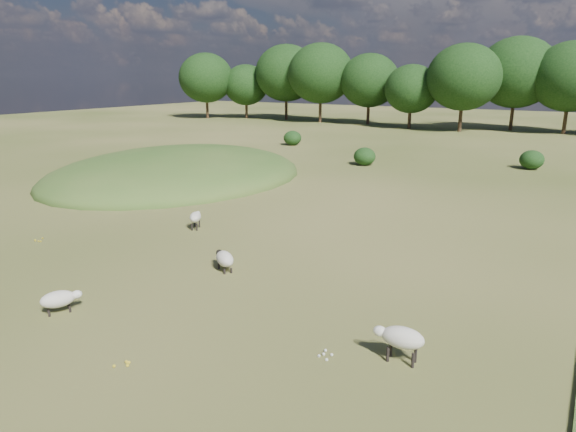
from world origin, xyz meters
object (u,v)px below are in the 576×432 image
at_px(sheep_1, 224,259).
at_px(sheep_2, 59,299).
at_px(sheep_3, 196,217).
at_px(sheep_0, 401,338).

height_order(sheep_1, sheep_2, sheep_1).
relative_size(sheep_1, sheep_3, 1.12).
bearing_deg(sheep_3, sheep_2, 167.01).
relative_size(sheep_1, sheep_2, 1.05).
height_order(sheep_2, sheep_3, sheep_3).
relative_size(sheep_0, sheep_1, 1.03).
bearing_deg(sheep_0, sheep_2, 10.86).
height_order(sheep_0, sheep_2, sheep_0).
bearing_deg(sheep_3, sheep_1, -156.15).
bearing_deg(sheep_2, sheep_0, -45.78).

